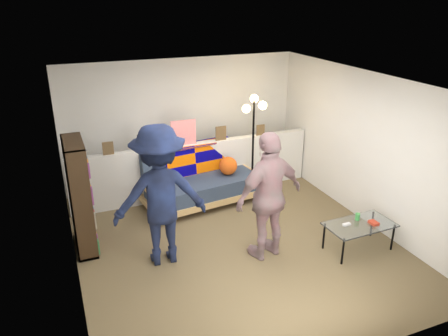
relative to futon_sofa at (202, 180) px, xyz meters
name	(u,v)px	position (x,y,z in m)	size (l,w,h in m)	color
ground	(234,242)	(-0.01, -1.47, -0.41)	(5.00, 5.00, 0.00)	brown
room_shell	(222,127)	(-0.01, -1.00, 1.26)	(4.60, 5.05, 2.45)	silver
half_wall_ledge	(195,169)	(-0.01, 0.33, 0.09)	(4.45, 0.15, 1.00)	silver
ledge_decor	(182,135)	(-0.24, 0.31, 0.77)	(2.97, 0.02, 0.45)	brown
futon_sofa	(202,180)	(0.00, 0.00, 0.00)	(2.15, 1.23, 0.88)	tan
bookshelf	(80,200)	(-2.09, -0.76, 0.36)	(0.27, 0.82, 1.64)	black
coffee_table	(360,226)	(1.58, -2.33, -0.02)	(1.00, 0.57, 0.51)	black
floor_lamp	(254,126)	(0.98, -0.02, 0.90)	(0.38, 0.34, 1.84)	black
person_left	(160,196)	(-1.11, -1.51, 0.57)	(1.27, 0.73, 1.97)	black
person_right	(269,196)	(0.29, -1.95, 0.51)	(1.08, 0.45, 1.84)	#C27E87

